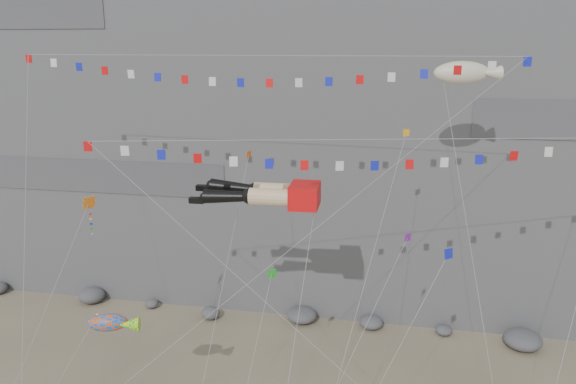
# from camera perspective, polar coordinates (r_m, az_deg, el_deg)

# --- Properties ---
(cliff) EXTENTS (80.00, 28.00, 50.00)m
(cliff) POSITION_cam_1_polar(r_m,az_deg,el_deg) (59.42, 4.09, 16.20)
(cliff) COLOR slate
(cliff) RESTS_ON ground
(talus_boulders) EXTENTS (60.00, 3.00, 1.20)m
(talus_boulders) POSITION_cam_1_polar(r_m,az_deg,el_deg) (50.06, 1.42, -12.42)
(talus_boulders) COLOR #5E5E63
(talus_boulders) RESTS_ON ground
(legs_kite) EXTENTS (7.87, 15.42, 20.38)m
(legs_kite) POSITION_cam_1_polar(r_m,az_deg,el_deg) (33.80, -1.94, -0.21)
(legs_kite) COLOR red
(legs_kite) RESTS_ON ground
(flag_banner_upper) EXTENTS (31.90, 11.79, 27.78)m
(flag_banner_upper) POSITION_cam_1_polar(r_m,az_deg,el_deg) (35.88, -3.46, 13.63)
(flag_banner_upper) COLOR red
(flag_banner_upper) RESTS_ON ground
(flag_banner_lower) EXTENTS (28.57, 9.67, 21.36)m
(flag_banner_lower) POSITION_cam_1_polar(r_m,az_deg,el_deg) (31.11, 7.15, 5.26)
(flag_banner_lower) COLOR red
(flag_banner_lower) RESTS_ON ground
(harlequin_kite) EXTENTS (6.05, 5.90, 16.15)m
(harlequin_kite) POSITION_cam_1_polar(r_m,az_deg,el_deg) (34.80, -19.62, -1.19)
(harlequin_kite) COLOR red
(harlequin_kite) RESTS_ON ground
(fish_windsock) EXTENTS (7.22, 3.57, 10.00)m
(fish_windsock) POSITION_cam_1_polar(r_m,az_deg,el_deg) (34.32, -17.87, -12.52)
(fish_windsock) COLOR #E4530B
(fish_windsock) RESTS_ON ground
(blimp_windsock) EXTENTS (5.35, 13.79, 25.21)m
(blimp_windsock) POSITION_cam_1_polar(r_m,az_deg,el_deg) (38.03, 17.25, 11.44)
(blimp_windsock) COLOR beige
(blimp_windsock) RESTS_ON ground
(small_kite_a) EXTENTS (0.94, 15.97, 22.33)m
(small_kite_a) POSITION_cam_1_polar(r_m,az_deg,el_deg) (38.10, -4.18, 2.94)
(small_kite_a) COLOR orange
(small_kite_a) RESTS_ON ground
(small_kite_b) EXTENTS (6.82, 10.59, 17.04)m
(small_kite_b) POSITION_cam_1_polar(r_m,az_deg,el_deg) (33.82, 11.84, -5.02)
(small_kite_b) COLOR purple
(small_kite_b) RESTS_ON ground
(small_kite_c) EXTENTS (1.44, 11.15, 14.50)m
(small_kite_c) POSITION_cam_1_polar(r_m,az_deg,el_deg) (34.16, -1.72, -8.59)
(small_kite_c) COLOR green
(small_kite_c) RESTS_ON ground
(small_kite_d) EXTENTS (5.28, 17.72, 25.25)m
(small_kite_d) POSITION_cam_1_polar(r_m,az_deg,el_deg) (36.37, 11.64, 4.86)
(small_kite_d) COLOR #FFB215
(small_kite_d) RESTS_ON ground
(small_kite_e) EXTENTS (7.32, 6.77, 15.84)m
(small_kite_e) POSITION_cam_1_polar(r_m,az_deg,el_deg) (30.01, 15.79, -6.46)
(small_kite_e) COLOR #161FC1
(small_kite_e) RESTS_ON ground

